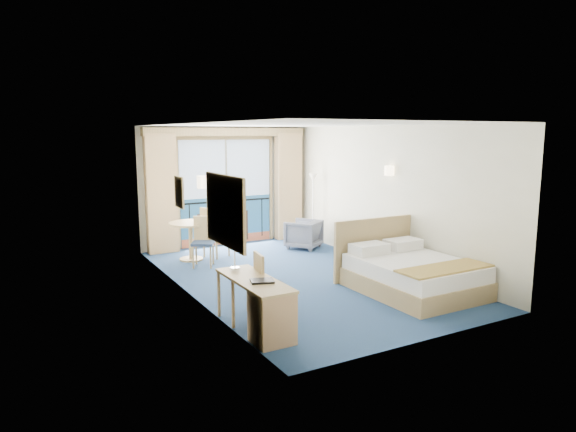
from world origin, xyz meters
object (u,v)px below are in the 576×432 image
object	(u,v)px
bed	(411,273)
desk_chair	(266,281)
armchair	(303,234)
floor_lamp	(313,191)
table_chair_a	(213,229)
table_chair_b	(204,238)
desk	(268,311)
round_table	(191,231)
nightstand	(380,253)

from	to	relation	value
bed	desk_chair	world-z (taller)	bed
bed	armchair	size ratio (longest dim) A/B	2.89
bed	floor_lamp	world-z (taller)	floor_lamp
table_chair_a	table_chair_b	bearing A→B (deg)	117.75
desk	round_table	bearing A→B (deg)	83.53
table_chair_b	armchair	bearing A→B (deg)	37.15
armchair	desk	world-z (taller)	desk
table_chair_a	table_chair_b	distance (m)	0.65
table_chair_b	desk	bearing A→B (deg)	-69.24
desk_chair	round_table	xyz separation A→B (m)	(0.17, 3.71, 0.06)
nightstand	floor_lamp	world-z (taller)	floor_lamp
armchair	table_chair_a	xyz separation A→B (m)	(-2.08, 0.17, 0.27)
desk_chair	round_table	size ratio (longest dim) A/B	1.08
bed	desk_chair	xyz separation A→B (m)	(-2.60, 0.07, 0.22)
armchair	table_chair_a	distance (m)	2.10
desk	table_chair_b	size ratio (longest dim) A/B	1.53
bed	table_chair_b	size ratio (longest dim) A/B	2.13
bed	round_table	world-z (taller)	bed
round_table	floor_lamp	bearing A→B (deg)	2.50
bed	nightstand	xyz separation A→B (m)	(0.59, 1.50, -0.05)
nightstand	round_table	xyz separation A→B (m)	(-3.03, 2.28, 0.34)
desk	nightstand	bearing A→B (deg)	31.16
desk	round_table	size ratio (longest dim) A/B	1.69
round_table	table_chair_b	world-z (taller)	table_chair_b
desk_chair	round_table	bearing A→B (deg)	6.28
bed	table_chair_a	bearing A→B (deg)	117.72
floor_lamp	table_chair_b	xyz separation A→B (m)	(-2.93, -0.68, -0.70)
floor_lamp	desk_chair	world-z (taller)	floor_lamp
table_chair_a	floor_lamp	bearing A→B (deg)	-111.17
round_table	table_chair_a	bearing A→B (deg)	-4.00
bed	nightstand	size ratio (longest dim) A/B	4.05
table_chair_b	floor_lamp	bearing A→B (deg)	42.31
bed	nightstand	world-z (taller)	bed
round_table	table_chair_a	world-z (taller)	table_chair_a
nightstand	desk_chair	bearing A→B (deg)	-155.86
nightstand	table_chair_b	xyz separation A→B (m)	(-2.95, 1.73, 0.29)
armchair	floor_lamp	xyz separation A→B (m)	(0.46, 0.34, 0.92)
nightstand	bed	bearing A→B (deg)	-111.56
desk	table_chair_a	bearing A→B (deg)	77.52
desk_chair	floor_lamp	bearing A→B (deg)	-30.68
table_chair_a	desk	bearing A→B (deg)	142.65
bed	desk_chair	bearing A→B (deg)	178.54
desk_chair	table_chair_b	size ratio (longest dim) A/B	0.97
nightstand	desk	size ratio (longest dim) A/B	0.34
armchair	table_chair_b	xyz separation A→B (m)	(-2.47, -0.34, 0.22)
floor_lamp	bed	bearing A→B (deg)	-98.26
bed	armchair	xyz separation A→B (m)	(0.11, 3.57, 0.02)
bed	desk_chair	distance (m)	2.61
desk_chair	table_chair_b	bearing A→B (deg)	4.51
floor_lamp	table_chair_b	size ratio (longest dim) A/B	1.71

